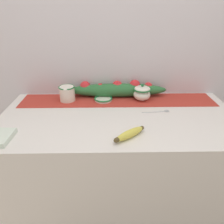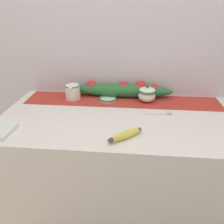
# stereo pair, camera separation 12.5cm
# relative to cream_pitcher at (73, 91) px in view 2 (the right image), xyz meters

# --- Properties ---
(ground_plane) EXTENTS (12.00, 12.00, 0.00)m
(ground_plane) POSITION_rel_cream_pitcher_xyz_m (0.35, -0.24, -0.93)
(ground_plane) COLOR #7A6B5B
(countertop) EXTENTS (1.45, 0.72, 0.88)m
(countertop) POSITION_rel_cream_pitcher_xyz_m (0.35, -0.24, -0.50)
(countertop) COLOR silver
(countertop) RESTS_ON ground_plane
(back_wall) EXTENTS (2.25, 0.04, 2.40)m
(back_wall) POSITION_rel_cream_pitcher_xyz_m (0.35, 0.15, 0.27)
(back_wall) COLOR silver
(back_wall) RESTS_ON ground_plane
(table_runner) EXTENTS (1.34, 0.23, 0.00)m
(table_runner) POSITION_rel_cream_pitcher_xyz_m (0.35, -0.00, -0.06)
(table_runner) COLOR #B23328
(table_runner) RESTS_ON countertop
(cream_pitcher) EXTENTS (0.11, 0.13, 0.11)m
(cream_pitcher) POSITION_rel_cream_pitcher_xyz_m (0.00, 0.00, 0.00)
(cream_pitcher) COLOR white
(cream_pitcher) RESTS_ON countertop
(sugar_bowl) EXTENTS (0.12, 0.12, 0.12)m
(sugar_bowl) POSITION_rel_cream_pitcher_xyz_m (0.52, -0.00, -0.00)
(sugar_bowl) COLOR white
(sugar_bowl) RESTS_ON countertop
(small_dish) EXTENTS (0.13, 0.13, 0.02)m
(small_dish) POSITION_rel_cream_pitcher_xyz_m (0.25, -0.01, -0.04)
(small_dish) COLOR white
(small_dish) RESTS_ON countertop
(banana) EXTENTS (0.18, 0.15, 0.04)m
(banana) POSITION_rel_cream_pitcher_xyz_m (0.39, -0.47, -0.04)
(banana) COLOR #DBCC4C
(banana) RESTS_ON countertop
(spoon) EXTENTS (0.18, 0.03, 0.01)m
(spoon) POSITION_rel_cream_pitcher_xyz_m (0.63, -0.19, -0.05)
(spoon) COLOR #B7B7BC
(spoon) RESTS_ON countertop
(poinsettia_garland) EXTENTS (0.71, 0.11, 0.12)m
(poinsettia_garland) POSITION_rel_cream_pitcher_xyz_m (0.35, 0.07, -0.00)
(poinsettia_garland) COLOR #2D6B38
(poinsettia_garland) RESTS_ON countertop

